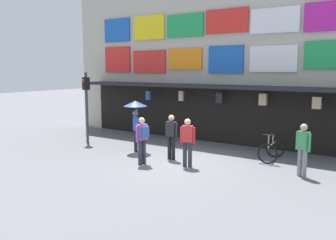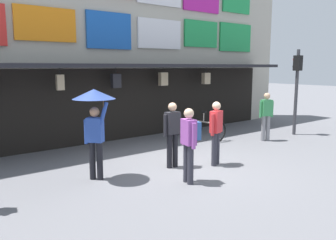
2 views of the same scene
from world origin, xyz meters
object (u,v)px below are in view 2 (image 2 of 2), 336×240
(pedestrian_in_black, at_px, (190,140))
(bicycle_parked, at_px, (207,128))
(traffic_light_far, at_px, (297,78))
(pedestrian_in_yellow, at_px, (266,114))
(pedestrian_with_umbrella, at_px, (94,109))
(pedestrian_in_white, at_px, (172,131))
(pedestrian_in_red, at_px, (216,130))

(pedestrian_in_black, bearing_deg, bicycle_parked, 40.60)
(pedestrian_in_black, bearing_deg, traffic_light_far, 13.66)
(traffic_light_far, bearing_deg, pedestrian_in_yellow, -179.77)
(pedestrian_with_umbrella, bearing_deg, pedestrian_in_white, -9.68)
(pedestrian_in_yellow, bearing_deg, pedestrian_in_black, -161.83)
(pedestrian_with_umbrella, distance_m, pedestrian_in_red, 3.20)
(pedestrian_in_white, xyz_separation_m, pedestrian_in_red, (1.02, -0.54, 0.00))
(bicycle_parked, distance_m, pedestrian_in_red, 3.30)
(pedestrian_in_white, bearing_deg, pedestrian_with_umbrella, 170.32)
(pedestrian_in_white, distance_m, pedestrian_in_yellow, 4.61)
(traffic_light_far, relative_size, pedestrian_in_white, 1.90)
(pedestrian_in_yellow, distance_m, pedestrian_in_red, 3.71)
(bicycle_parked, relative_size, pedestrian_in_white, 0.72)
(pedestrian_with_umbrella, height_order, pedestrian_in_black, pedestrian_with_umbrella)
(bicycle_parked, distance_m, pedestrian_in_white, 3.73)
(bicycle_parked, relative_size, pedestrian_in_red, 0.72)
(bicycle_parked, height_order, pedestrian_in_yellow, pedestrian_in_yellow)
(traffic_light_far, relative_size, bicycle_parked, 2.65)
(pedestrian_in_yellow, xyz_separation_m, pedestrian_in_black, (-5.04, -1.65, 0.04))
(pedestrian_in_red, xyz_separation_m, pedestrian_in_black, (-1.47, -0.62, 0.04))
(bicycle_parked, xyz_separation_m, pedestrian_with_umbrella, (-5.12, -1.58, 1.25))
(traffic_light_far, height_order, pedestrian_in_yellow, traffic_light_far)
(pedestrian_in_red, bearing_deg, pedestrian_with_umbrella, 163.64)
(traffic_light_far, height_order, pedestrian_with_umbrella, traffic_light_far)
(traffic_light_far, height_order, bicycle_parked, traffic_light_far)
(bicycle_parked, xyz_separation_m, pedestrian_in_yellow, (1.44, -1.43, 0.55))
(pedestrian_with_umbrella, bearing_deg, pedestrian_in_black, -44.59)
(traffic_light_far, distance_m, pedestrian_with_umbrella, 8.38)
(pedestrian_in_white, relative_size, pedestrian_with_umbrella, 0.81)
(pedestrian_in_black, bearing_deg, pedestrian_with_umbrella, 135.41)
(pedestrian_in_white, relative_size, pedestrian_in_yellow, 1.00)
(bicycle_parked, distance_m, pedestrian_with_umbrella, 5.50)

